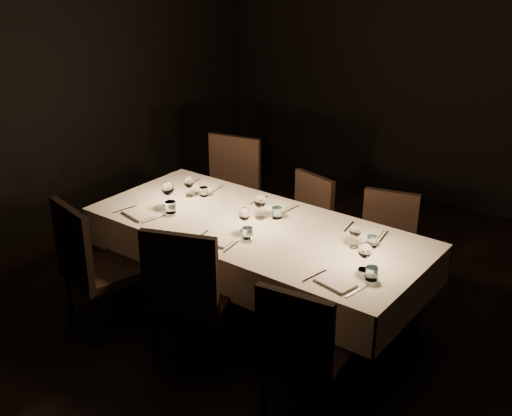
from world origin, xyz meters
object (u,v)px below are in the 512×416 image
Objects in this scene: chair_near_right at (302,350)px; chair_far_left at (229,190)px; chair_near_left at (92,262)px; chair_far_center at (305,221)px; chair_near_center at (188,291)px; chair_far_right at (386,243)px; dining_table at (256,235)px.

chair_far_left is at bearing -48.93° from chair_near_right.
chair_near_left is 1.07× the size of chair_near_right.
chair_far_left is 1.18× the size of chair_far_center.
chair_near_left reaches higher than chair_near_right.
chair_far_left reaches higher than chair_near_right.
chair_near_left is 1.79m from chair_far_center.
chair_far_left is (-0.91, 1.53, -0.00)m from chair_near_center.
chair_far_right is (0.73, 0.03, 0.01)m from chair_far_center.
chair_near_right is at bearing -165.28° from chair_near_left.
chair_near_center is at bearing -128.04° from chair_far_right.
chair_far_center is (0.83, -0.01, -0.08)m from chair_far_left.
chair_far_left is 0.84m from chair_far_center.
chair_near_right is at bearing -40.61° from dining_table.
chair_near_left is at bearing -133.99° from dining_table.
chair_near_left reaches higher than dining_table.
chair_near_left is at bearing -14.33° from chair_near_center.
chair_near_center reaches higher than chair_near_left.
chair_far_right is at bearing -119.31° from chair_near_left.
chair_near_right is (1.74, 0.06, -0.03)m from chair_near_left.
chair_far_center is 0.99× the size of chair_far_right.
chair_far_left is 1.57m from chair_far_right.
chair_far_left reaches higher than dining_table.
chair_far_right reaches higher than dining_table.
chair_near_left is at bearing -99.52° from chair_far_left.
chair_far_center is (-0.99, 1.56, -0.04)m from chair_near_right.
chair_near_right is at bearing 156.04° from chair_near_center.
dining_table is 2.86× the size of chair_far_center.
chair_near_right reaches higher than chair_far_center.
chair_far_center is (-0.07, 0.77, -0.20)m from dining_table.
dining_table is 2.82× the size of chair_far_right.
chair_near_center is (0.83, 0.10, 0.01)m from chair_near_left.
chair_near_right is 0.92× the size of chair_far_left.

